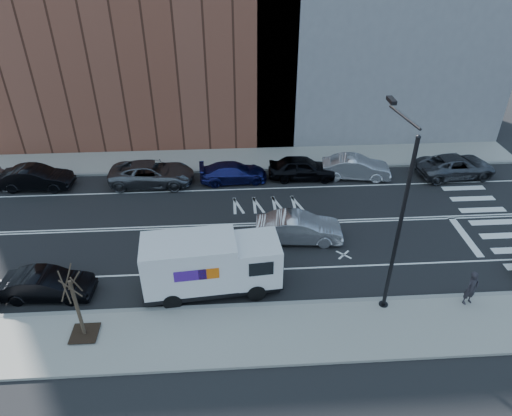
{
  "coord_description": "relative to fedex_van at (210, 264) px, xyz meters",
  "views": [
    {
      "loc": [
        -0.18,
        -23.02,
        16.11
      ],
      "look_at": [
        1.24,
        -0.31,
        1.4
      ],
      "focal_mm": 32.0,
      "sensor_mm": 36.0,
      "label": 1
    }
  ],
  "objects": [
    {
      "name": "ground",
      "position": [
        1.34,
        5.6,
        -1.64
      ],
      "size": [
        120.0,
        120.0,
        0.0
      ],
      "primitive_type": "plane",
      "color": "black",
      "rests_on": "ground"
    },
    {
      "name": "sidewalk_far",
      "position": [
        1.34,
        14.4,
        -1.56
      ],
      "size": [
        44.0,
        3.6,
        0.15
      ],
      "primitive_type": "cube",
      "color": "gray",
      "rests_on": "ground"
    },
    {
      "name": "far_parked_b",
      "position": [
        -12.26,
        11.0,
        -0.84
      ],
      "size": [
        4.92,
        1.93,
        1.6
      ],
      "primitive_type": "imported",
      "rotation": [
        0.0,
        0.0,
        1.52
      ],
      "color": "black",
      "rests_on": "ground"
    },
    {
      "name": "crosswalk",
      "position": [
        17.34,
        5.6,
        -1.63
      ],
      "size": [
        3.0,
        14.0,
        0.01
      ],
      "primitive_type": null,
      "color": "white",
      "rests_on": "ground"
    },
    {
      "name": "far_parked_e",
      "position": [
        6.28,
        11.28,
        -0.82
      ],
      "size": [
        4.9,
        2.17,
        1.64
      ],
      "primitive_type": "imported",
      "rotation": [
        0.0,
        0.0,
        1.52
      ],
      "color": "black",
      "rests_on": "ground"
    },
    {
      "name": "road_markings",
      "position": [
        1.34,
        5.6,
        -1.63
      ],
      "size": [
        40.0,
        8.6,
        0.01
      ],
      "primitive_type": null,
      "color": "white",
      "rests_on": "ground"
    },
    {
      "name": "streetlight",
      "position": [
        8.34,
        -1.31,
        3.44
      ],
      "size": [
        0.44,
        4.02,
        9.34
      ],
      "color": "black",
      "rests_on": "ground"
    },
    {
      "name": "curb_near",
      "position": [
        1.34,
        -1.4,
        -1.55
      ],
      "size": [
        44.0,
        0.25,
        0.17
      ],
      "primitive_type": "cube",
      "color": "gray",
      "rests_on": "ground"
    },
    {
      "name": "fedex_van",
      "position": [
        0.0,
        0.0,
        0.0
      ],
      "size": [
        7.0,
        2.92,
        3.12
      ],
      "rotation": [
        0.0,
        0.0,
        0.09
      ],
      "color": "black",
      "rests_on": "ground"
    },
    {
      "name": "pedestrian",
      "position": [
        12.46,
        -1.91,
        -0.56
      ],
      "size": [
        0.79,
        0.65,
        1.86
      ],
      "primitive_type": "imported",
      "rotation": [
        0.0,
        0.0,
        0.34
      ],
      "color": "#252228",
      "rests_on": "sidewalk_near"
    },
    {
      "name": "curb_far",
      "position": [
        1.34,
        12.6,
        -1.55
      ],
      "size": [
        44.0,
        0.25,
        0.17
      ],
      "primitive_type": "cube",
      "color": "gray",
      "rests_on": "ground"
    },
    {
      "name": "far_parked_d",
      "position": [
        1.34,
        11.14,
        -0.95
      ],
      "size": [
        4.85,
        2.2,
        1.38
      ],
      "primitive_type": "imported",
      "rotation": [
        0.0,
        0.0,
        1.63
      ],
      "color": "navy",
      "rests_on": "ground"
    },
    {
      "name": "far_parked_f",
      "position": [
        10.14,
        11.13,
        -0.84
      ],
      "size": [
        5.04,
        2.34,
        1.6
      ],
      "primitive_type": "imported",
      "rotation": [
        0.0,
        0.0,
        1.43
      ],
      "color": "silver",
      "rests_on": "ground"
    },
    {
      "name": "driving_sedan",
      "position": [
        4.98,
        3.88,
        -0.81
      ],
      "size": [
        5.12,
        2.14,
        1.65
      ],
      "primitive_type": "imported",
      "rotation": [
        0.0,
        0.0,
        1.49
      ],
      "color": "#B4B3B8",
      "rests_on": "ground"
    },
    {
      "name": "street_tree",
      "position": [
        -5.66,
        -2.8,
        -0.19
      ],
      "size": [
        1.2,
        1.2,
        3.75
      ],
      "color": "black",
      "rests_on": "ground"
    },
    {
      "name": "sidewalk_near",
      "position": [
        1.34,
        -3.2,
        -1.56
      ],
      "size": [
        44.0,
        3.6,
        0.15
      ],
      "primitive_type": "cube",
      "color": "gray",
      "rests_on": "ground"
    },
    {
      "name": "far_parked_g",
      "position": [
        17.44,
        10.93,
        -0.86
      ],
      "size": [
        5.82,
        3.07,
        1.56
      ],
      "primitive_type": "imported",
      "rotation": [
        0.0,
        0.0,
        1.66
      ],
      "color": "#46474D",
      "rests_on": "ground"
    },
    {
      "name": "far_parked_c",
      "position": [
        -4.37,
        11.1,
        -0.83
      ],
      "size": [
        5.92,
        2.86,
        1.62
      ],
      "primitive_type": "imported",
      "rotation": [
        0.0,
        0.0,
        1.54
      ],
      "color": "#56585F",
      "rests_on": "ground"
    },
    {
      "name": "near_parked_rear_a",
      "position": [
        -8.06,
        -0.0,
        -0.91
      ],
      "size": [
        4.51,
        1.77,
        1.46
      ],
      "primitive_type": "imported",
      "rotation": [
        0.0,
        0.0,
        1.52
      ],
      "color": "black",
      "rests_on": "ground"
    }
  ]
}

